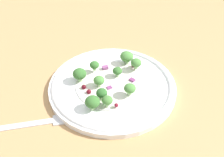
# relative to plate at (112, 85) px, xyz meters

# --- Properties ---
(ground_plane) EXTENTS (1.80, 1.80, 0.02)m
(ground_plane) POSITION_rel_plate_xyz_m (0.03, -0.00, -0.02)
(ground_plane) COLOR tan
(plate) EXTENTS (0.26, 0.26, 0.02)m
(plate) POSITION_rel_plate_xyz_m (0.00, 0.00, 0.00)
(plate) COLOR white
(plate) RESTS_ON ground_plane
(dressing_pool) EXTENTS (0.15, 0.15, 0.00)m
(dressing_pool) POSITION_rel_plate_xyz_m (0.00, 0.00, 0.00)
(dressing_pool) COLOR white
(dressing_pool) RESTS_ON plate
(broccoli_floret_0) EXTENTS (0.02, 0.02, 0.02)m
(broccoli_floret_0) POSITION_rel_plate_xyz_m (0.03, -0.00, 0.02)
(broccoli_floret_0) COLOR #8EB77A
(broccoli_floret_0) RESTS_ON plate
(broccoli_floret_1) EXTENTS (0.02, 0.02, 0.02)m
(broccoli_floret_1) POSITION_rel_plate_xyz_m (-0.02, 0.02, 0.02)
(broccoli_floret_1) COLOR #ADD18E
(broccoli_floret_1) RESTS_ON plate
(broccoli_floret_2) EXTENTS (0.03, 0.03, 0.03)m
(broccoli_floret_2) POSITION_rel_plate_xyz_m (-0.02, 0.06, 0.02)
(broccoli_floret_2) COLOR #9EC684
(broccoli_floret_2) RESTS_ON plate
(broccoli_floret_3) EXTENTS (0.02, 0.02, 0.02)m
(broccoli_floret_3) POSITION_rel_plate_xyz_m (-0.02, -0.05, 0.02)
(broccoli_floret_3) COLOR #9EC684
(broccoli_floret_3) RESTS_ON plate
(broccoli_floret_4) EXTENTS (0.02, 0.02, 0.02)m
(broccoli_floret_4) POSITION_rel_plate_xyz_m (0.06, -0.03, 0.02)
(broccoli_floret_4) COLOR #8EB77A
(broccoli_floret_4) RESTS_ON plate
(broccoli_floret_5) EXTENTS (0.03, 0.03, 0.03)m
(broccoli_floret_5) POSITION_rel_plate_xyz_m (0.08, -0.00, 0.02)
(broccoli_floret_5) COLOR #8EB77A
(broccoli_floret_5) RESTS_ON plate
(broccoli_floret_6) EXTENTS (0.03, 0.03, 0.03)m
(broccoli_floret_6) POSITION_rel_plate_xyz_m (-0.08, 0.00, 0.02)
(broccoli_floret_6) COLOR #ADD18E
(broccoli_floret_6) RESTS_ON plate
(broccoli_floret_7) EXTENTS (0.02, 0.02, 0.02)m
(broccoli_floret_7) POSITION_rel_plate_xyz_m (0.02, 0.05, 0.02)
(broccoli_floret_7) COLOR #8EB77A
(broccoli_floret_7) RESTS_ON plate
(broccoli_floret_8) EXTENTS (0.02, 0.02, 0.02)m
(broccoli_floret_8) POSITION_rel_plate_xyz_m (-0.06, -0.02, 0.02)
(broccoli_floret_8) COLOR #8EB77A
(broccoli_floret_8) RESTS_ON plate
(broccoli_floret_9) EXTENTS (0.02, 0.02, 0.02)m
(broccoli_floret_9) POSITION_rel_plate_xyz_m (-0.05, 0.00, 0.02)
(broccoli_floret_9) COLOR #9EC684
(broccoli_floret_9) RESTS_ON plate
(cranberry_0) EXTENTS (0.01, 0.01, 0.01)m
(cranberry_0) POSITION_rel_plate_xyz_m (0.07, -0.02, 0.01)
(cranberry_0) COLOR #4C0A14
(cranberry_0) RESTS_ON plate
(cranberry_1) EXTENTS (0.01, 0.01, 0.01)m
(cranberry_1) POSITION_rel_plate_xyz_m (-0.04, 0.05, 0.01)
(cranberry_1) COLOR #4C0A14
(cranberry_1) RESTS_ON plate
(cranberry_2) EXTENTS (0.01, 0.01, 0.01)m
(cranberry_2) POSITION_rel_plate_xyz_m (-0.06, 0.01, 0.01)
(cranberry_2) COLOR maroon
(cranberry_2) RESTS_ON plate
(cranberry_3) EXTENTS (0.01, 0.01, 0.01)m
(cranberry_3) POSITION_rel_plate_xyz_m (-0.06, -0.04, 0.01)
(cranberry_3) COLOR maroon
(cranberry_3) RESTS_ON plate
(cranberry_4) EXTENTS (0.01, 0.01, 0.01)m
(cranberry_4) POSITION_rel_plate_xyz_m (-0.04, 0.03, 0.01)
(cranberry_4) COLOR maroon
(cranberry_4) RESTS_ON plate
(onion_bit_0) EXTENTS (0.01, 0.01, 0.01)m
(onion_bit_0) POSITION_rel_plate_xyz_m (0.02, -0.03, 0.01)
(onion_bit_0) COLOR #843D75
(onion_bit_0) RESTS_ON plate
(onion_bit_1) EXTENTS (0.01, 0.01, 0.00)m
(onion_bit_1) POSITION_rel_plate_xyz_m (-0.01, 0.00, 0.01)
(onion_bit_1) COLOR #843D75
(onion_bit_1) RESTS_ON plate
(onion_bit_2) EXTENTS (0.01, 0.02, 0.01)m
(onion_bit_2) POSITION_rel_plate_xyz_m (0.04, 0.03, 0.01)
(onion_bit_2) COLOR #934C84
(onion_bit_2) RESTS_ON plate
(fork) EXTENTS (0.12, 0.16, 0.01)m
(fork) POSITION_rel_plate_xyz_m (-0.15, 0.10, -0.01)
(fork) COLOR silver
(fork) RESTS_ON ground_plane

